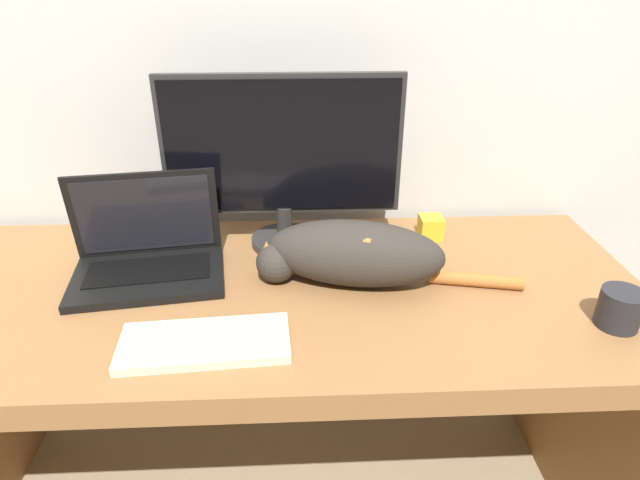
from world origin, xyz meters
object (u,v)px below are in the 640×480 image
Objects in this scene: monitor at (282,158)px; laptop at (148,257)px; cat at (352,253)px; external_keyboard at (205,343)px; coffee_mug at (620,309)px.

monitor is 0.40m from laptop.
laptop is 0.61× the size of cat.
monitor is 0.51m from external_keyboard.
external_keyboard is 0.55× the size of cat.
monitor is 1.59× the size of laptop.
coffee_mug is at bearing -8.39° from cat.
laptop is 1.11× the size of external_keyboard.
coffee_mug is at bearing -21.71° from laptop.
external_keyboard is 0.39m from cat.
laptop is 4.32× the size of coffee_mug.
monitor is 0.30m from cat.
monitor is 1.76× the size of external_keyboard.
laptop is 0.33m from external_keyboard.
monitor reaches higher than laptop.
cat is 7.12× the size of coffee_mug.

